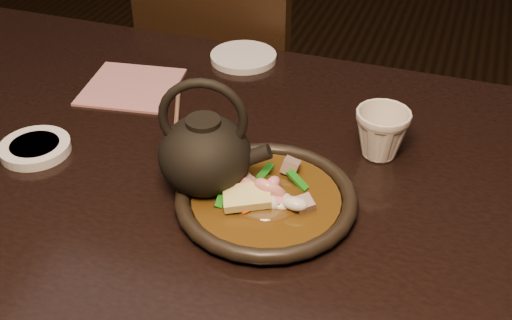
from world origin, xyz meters
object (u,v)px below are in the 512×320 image
(tea_cup, at_px, (382,132))
(teapot, at_px, (205,151))
(plate, at_px, (266,199))
(table, at_px, (129,203))
(chair, at_px, (235,111))

(tea_cup, xyz_separation_m, teapot, (-0.22, -0.17, 0.02))
(plate, xyz_separation_m, tea_cup, (0.12, 0.18, 0.03))
(table, bearing_deg, chair, 95.94)
(teapot, bearing_deg, chair, 92.51)
(tea_cup, distance_m, teapot, 0.27)
(table, bearing_deg, teapot, -5.59)
(table, xyz_separation_m, plate, (0.24, -0.02, 0.09))
(tea_cup, bearing_deg, plate, -125.10)
(plate, distance_m, tea_cup, 0.22)
(chair, bearing_deg, tea_cup, 138.86)
(plate, xyz_separation_m, teapot, (-0.09, 0.01, 0.05))
(plate, bearing_deg, chair, 114.64)
(table, relative_size, chair, 1.88)
(teapot, bearing_deg, tea_cup, 22.27)
(chair, height_order, plate, chair)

